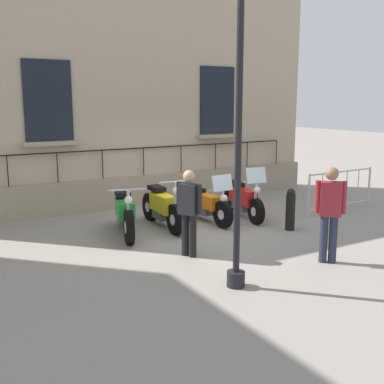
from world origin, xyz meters
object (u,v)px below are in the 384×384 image
object	(u,v)px
motorcycle_orange	(204,204)
lamppost	(240,76)
motorcycle_red	(242,200)
bollard	(290,209)
crowd_barrier	(340,189)
motorcycle_green	(125,214)
pedestrian_walking	(330,209)
motorcycle_yellow	(163,208)
pedestrian_standing	(189,209)

from	to	relation	value
motorcycle_orange	lamppost	xyz separation A→B (m)	(3.65, -1.69, 2.73)
motorcycle_red	bollard	bearing A→B (deg)	8.52
motorcycle_red	crowd_barrier	world-z (taller)	motorcycle_red
motorcycle_green	motorcycle_red	world-z (taller)	motorcycle_red
crowd_barrier	bollard	xyz separation A→B (m)	(0.76, -2.38, -0.10)
motorcycle_red	pedestrian_walking	world-z (taller)	pedestrian_walking
motorcycle_red	lamppost	distance (m)	5.19
motorcycle_green	motorcycle_red	xyz separation A→B (m)	(0.02, 3.06, -0.01)
motorcycle_green	motorcycle_yellow	distance (m)	0.97
lamppost	crowd_barrier	world-z (taller)	lamppost
motorcycle_red	pedestrian_standing	xyz separation A→B (m)	(1.88, -2.59, 0.46)
motorcycle_green	lamppost	xyz separation A→B (m)	(3.52, 0.36, 2.71)
motorcycle_yellow	lamppost	distance (m)	4.60
motorcycle_orange	lamppost	world-z (taller)	lamppost
motorcycle_green	motorcycle_orange	xyz separation A→B (m)	(-0.13, 2.05, -0.02)
crowd_barrier	pedestrian_walking	xyz separation A→B (m)	(2.71, -3.25, 0.40)
motorcycle_green	crowd_barrier	bearing A→B (deg)	82.72
motorcycle_orange	bollard	distance (m)	2.03
motorcycle_green	motorcycle_red	distance (m)	3.06
motorcycle_orange	lamppost	distance (m)	4.86
pedestrian_walking	motorcycle_orange	bearing A→B (deg)	-174.34
bollard	pedestrian_standing	world-z (taller)	pedestrian_standing
lamppost	motorcycle_red	bearing A→B (deg)	142.43
motorcycle_orange	motorcycle_green	bearing A→B (deg)	-86.35
motorcycle_red	motorcycle_green	bearing A→B (deg)	-90.30
crowd_barrier	bollard	bearing A→B (deg)	-72.19
motorcycle_green	motorcycle_orange	bearing A→B (deg)	93.65
pedestrian_standing	motorcycle_red	bearing A→B (deg)	126.02
motorcycle_yellow	motorcycle_red	distance (m)	2.10
motorcycle_orange	motorcycle_red	bearing A→B (deg)	81.71
motorcycle_green	bollard	size ratio (longest dim) A/B	2.23
lamppost	pedestrian_walking	xyz separation A→B (m)	(-0.08, 2.04, -2.19)
motorcycle_red	pedestrian_walking	size ratio (longest dim) A/B	1.21
pedestrian_standing	pedestrian_walking	xyz separation A→B (m)	(1.54, 1.93, 0.07)
bollard	pedestrian_standing	bearing A→B (deg)	-81.70
motorcycle_green	pedestrian_standing	xyz separation A→B (m)	(1.90, 0.47, 0.45)
motorcycle_green	bollard	world-z (taller)	motorcycle_green
motorcycle_orange	motorcycle_red	distance (m)	1.02
motorcycle_red	pedestrian_standing	size ratio (longest dim) A/B	1.29
motorcycle_orange	bollard	bearing A→B (deg)	37.20
bollard	motorcycle_green	bearing A→B (deg)	-114.40
motorcycle_orange	crowd_barrier	size ratio (longest dim) A/B	0.93
motorcycle_orange	bollard	world-z (taller)	motorcycle_orange
motorcycle_orange	motorcycle_red	xyz separation A→B (m)	(0.15, 1.01, 0.01)
crowd_barrier	pedestrian_walking	distance (m)	4.26
crowd_barrier	lamppost	bearing A→B (deg)	-62.16
motorcycle_green	motorcycle_orange	distance (m)	2.05
pedestrian_walking	motorcycle_yellow	bearing A→B (deg)	-158.05
motorcycle_green	motorcycle_orange	size ratio (longest dim) A/B	0.96
motorcycle_yellow	bollard	xyz separation A→B (m)	(1.62, 2.32, 0.03)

